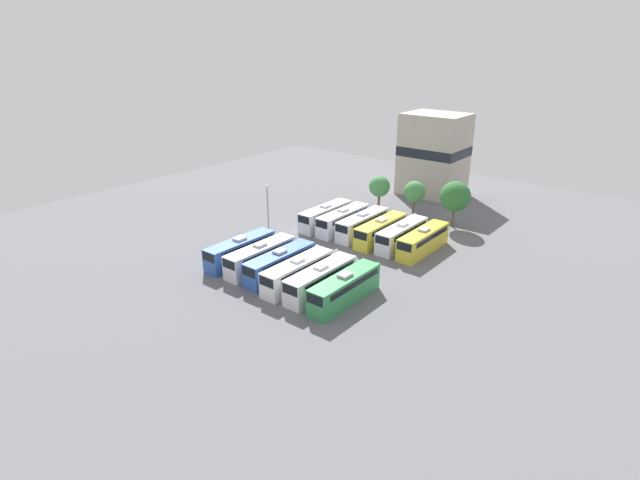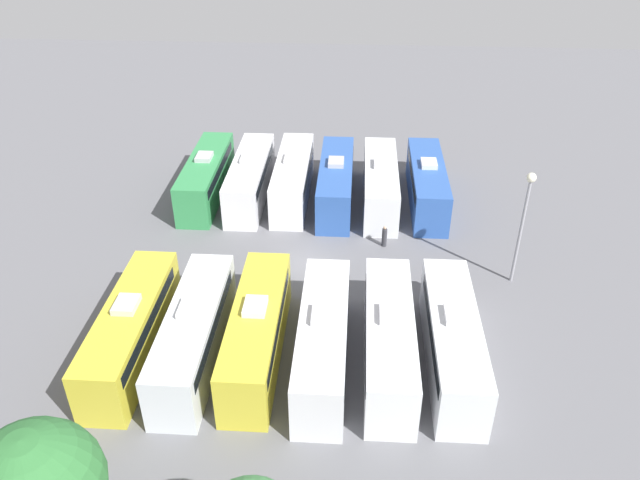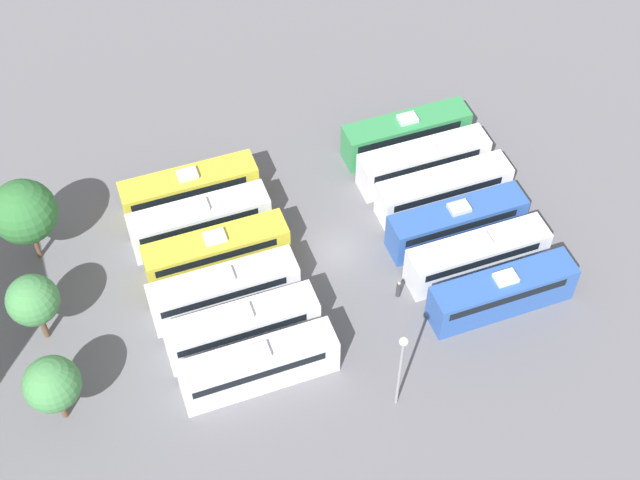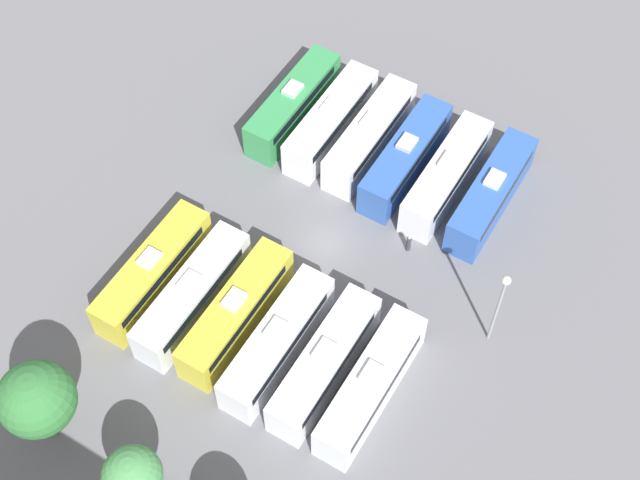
# 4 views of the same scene
# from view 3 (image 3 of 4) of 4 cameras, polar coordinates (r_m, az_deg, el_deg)

# --- Properties ---
(ground_plane) EXTENTS (112.73, 112.73, 0.00)m
(ground_plane) POSITION_cam_3_polar(r_m,az_deg,el_deg) (69.25, 1.17, -0.76)
(ground_plane) COLOR slate
(bus_0) EXTENTS (2.58, 10.94, 3.62)m
(bus_0) POSITION_cam_3_polar(r_m,az_deg,el_deg) (65.99, 11.56, -3.26)
(bus_0) COLOR #2D56A8
(bus_0) RESTS_ON ground_plane
(bus_1) EXTENTS (2.58, 10.94, 3.62)m
(bus_1) POSITION_cam_3_polar(r_m,az_deg,el_deg) (67.75, 10.01, -0.97)
(bus_1) COLOR silver
(bus_1) RESTS_ON ground_plane
(bus_2) EXTENTS (2.58, 10.94, 3.62)m
(bus_2) POSITION_cam_3_polar(r_m,az_deg,el_deg) (69.64, 8.71, 1.15)
(bus_2) COLOR #2D56A8
(bus_2) RESTS_ON ground_plane
(bus_3) EXTENTS (2.58, 10.94, 3.62)m
(bus_3) POSITION_cam_3_polar(r_m,az_deg,el_deg) (71.82, 7.90, 3.23)
(bus_3) COLOR white
(bus_3) RESTS_ON ground_plane
(bus_4) EXTENTS (2.58, 10.94, 3.62)m
(bus_4) POSITION_cam_3_polar(r_m,az_deg,el_deg) (73.79, 6.61, 5.01)
(bus_4) COLOR silver
(bus_4) RESTS_ON ground_plane
(bus_5) EXTENTS (2.58, 10.94, 3.62)m
(bus_5) POSITION_cam_3_polar(r_m,az_deg,el_deg) (76.05, 5.51, 6.82)
(bus_5) COLOR #338C4C
(bus_5) RESTS_ON ground_plane
(bus_6) EXTENTS (2.58, 10.94, 3.62)m
(bus_6) POSITION_cam_3_polar(r_m,az_deg,el_deg) (61.33, -3.97, -8.00)
(bus_6) COLOR silver
(bus_6) RESTS_ON ground_plane
(bus_7) EXTENTS (2.58, 10.94, 3.62)m
(bus_7) POSITION_cam_3_polar(r_m,az_deg,el_deg) (63.14, -5.03, -5.55)
(bus_7) COLOR white
(bus_7) RESTS_ON ground_plane
(bus_8) EXTENTS (2.58, 10.94, 3.62)m
(bus_8) POSITION_cam_3_polar(r_m,az_deg,el_deg) (65.14, -6.18, -3.18)
(bus_8) COLOR silver
(bus_8) RESTS_ON ground_plane
(bus_9) EXTENTS (2.58, 10.94, 3.62)m
(bus_9) POSITION_cam_3_polar(r_m,az_deg,el_deg) (67.42, -6.65, -0.72)
(bus_9) COLOR gold
(bus_9) RESTS_ON ground_plane
(bus_10) EXTENTS (2.58, 10.94, 3.62)m
(bus_10) POSITION_cam_3_polar(r_m,az_deg,el_deg) (69.56, -7.72, 1.24)
(bus_10) COLOR silver
(bus_10) RESTS_ON ground_plane
(bus_11) EXTENTS (2.58, 10.94, 3.62)m
(bus_11) POSITION_cam_3_polar(r_m,az_deg,el_deg) (71.93, -8.36, 3.25)
(bus_11) COLOR gold
(bus_11) RESTS_ON ground_plane
(worker_person) EXTENTS (0.36, 0.36, 1.62)m
(worker_person) POSITION_cam_3_polar(r_m,az_deg,el_deg) (66.35, 5.05, -3.16)
(worker_person) COLOR #333338
(worker_person) RESTS_ON ground_plane
(light_pole) EXTENTS (0.60, 0.60, 7.83)m
(light_pole) POSITION_cam_3_polar(r_m,az_deg,el_deg) (57.47, 5.23, -7.70)
(light_pole) COLOR gray
(light_pole) RESTS_ON ground_plane
(tree_0) EXTENTS (3.75, 3.75, 5.97)m
(tree_0) POSITION_cam_3_polar(r_m,az_deg,el_deg) (60.28, -16.77, -8.83)
(tree_0) COLOR brown
(tree_0) RESTS_ON ground_plane
(tree_1) EXTENTS (3.66, 3.66, 6.18)m
(tree_1) POSITION_cam_3_polar(r_m,az_deg,el_deg) (64.19, -17.91, -3.70)
(tree_1) COLOR brown
(tree_1) RESTS_ON ground_plane
(tree_2) EXTENTS (4.88, 4.88, 7.56)m
(tree_2) POSITION_cam_3_polar(r_m,az_deg,el_deg) (68.61, -18.42, 1.72)
(tree_2) COLOR brown
(tree_2) RESTS_ON ground_plane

